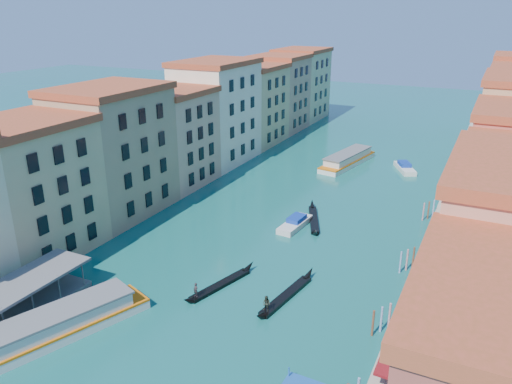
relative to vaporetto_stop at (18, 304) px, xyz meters
The scene contains 13 objects.
left_bank_palazzos 54.25m from the vaporetto_stop, 100.75° to the left, with size 12.80×128.40×21.00m.
quay 65.22m from the vaporetto_stop, 54.36° to the left, with size 4.00×140.00×1.00m, color #ACA38B.
restaurant_awnings 39.77m from the vaporetto_stop, 16.07° to the left, with size 3.20×44.55×3.12m.
vaporetto_stop is the anchor object (origin of this frame).
mooring_poles_right 38.91m from the vaporetto_stop, 25.58° to the left, with size 1.44×54.24×3.20m.
mooring_poles_left 2.50m from the vaporetto_stop, behind, with size 0.24×8.24×3.20m.
vaporetto_near 6.43m from the vaporetto_stop, ahead, with size 10.47×18.78×2.75m.
vaporetto_far 70.09m from the vaporetto_stop, 76.97° to the left, with size 7.37×18.43×2.68m.
gondola_fore 21.74m from the vaporetto_stop, 41.62° to the left, with size 4.07×11.59×2.36m.
gondola_right 28.57m from the vaporetto_stop, 32.55° to the left, with size 2.85×12.52×2.50m.
gondola_far 42.34m from the vaporetto_stop, 62.67° to the left, with size 5.83×12.26×1.82m.
motorboat_mid 38.53m from the vaporetto_stop, 62.55° to the left, with size 3.00×7.65×1.55m.
motorboat_far 74.68m from the vaporetto_stop, 68.59° to the left, with size 5.70×8.05×1.61m.
Camera 1 is at (26.44, -17.60, 30.77)m, focal length 35.00 mm.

